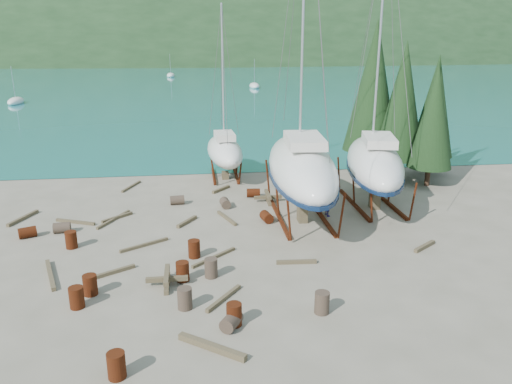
{
  "coord_description": "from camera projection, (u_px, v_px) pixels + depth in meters",
  "views": [
    {
      "loc": [
        -2.39,
        -22.52,
        10.33
      ],
      "look_at": [
        0.78,
        3.0,
        2.21
      ],
      "focal_mm": 35.0,
      "sensor_mm": 36.0,
      "label": 1
    }
  ],
  "objects": [
    {
      "name": "timber_12",
      "position": [
        112.0,
        272.0,
        22.53
      ],
      "size": [
        1.93,
        1.26,
        0.17
      ],
      "primitive_type": "cube",
      "rotation": [
        0.0,
        0.0,
        2.11
      ],
      "color": "brown",
      "rests_on": "ground"
    },
    {
      "name": "timber_2",
      "position": [
        23.0,
        218.0,
        29.16
      ],
      "size": [
        1.12,
        2.44,
        0.19
      ],
      "primitive_type": "cube",
      "rotation": [
        0.0,
        0.0,
        2.76
      ],
      "color": "brown",
      "rests_on": "ground"
    },
    {
      "name": "timber_15",
      "position": [
        114.0,
        219.0,
        29.01
      ],
      "size": [
        1.54,
        2.84,
        0.15
      ],
      "primitive_type": "cube",
      "rotation": [
        0.0,
        0.0,
        2.67
      ],
      "color": "brown",
      "rests_on": "ground"
    },
    {
      "name": "timber_11",
      "position": [
        144.0,
        245.0,
        25.47
      ],
      "size": [
        2.36,
        1.54,
        0.15
      ],
      "primitive_type": "cube",
      "rotation": [
        0.0,
        0.0,
        2.12
      ],
      "color": "brown",
      "rests_on": "ground"
    },
    {
      "name": "large_sailboat_near",
      "position": [
        301.0,
        167.0,
        28.56
      ],
      "size": [
        4.49,
        12.55,
        19.39
      ],
      "rotation": [
        0.0,
        0.0,
        -0.07
      ],
      "color": "white",
      "rests_on": "ground"
    },
    {
      "name": "drum_11",
      "position": [
        225.0,
        203.0,
        31.15
      ],
      "size": [
        0.69,
        0.95,
        0.58
      ],
      "primitive_type": "cylinder",
      "rotation": [
        1.57,
        0.0,
        3.27
      ],
      "color": "#2D2823",
      "rests_on": "ground"
    },
    {
      "name": "far_house_center",
      "position": [
        148.0,
        54.0,
        201.27
      ],
      "size": [
        6.6,
        5.6,
        5.6
      ],
      "color": "beige",
      "rests_on": "ground"
    },
    {
      "name": "drum_6",
      "position": [
        267.0,
        217.0,
        28.77
      ],
      "size": [
        0.75,
        0.98,
        0.58
      ],
      "primitive_type": "cylinder",
      "rotation": [
        1.57,
        0.0,
        0.21
      ],
      "color": "#59290F",
      "rests_on": "ground"
    },
    {
      "name": "moored_boat_left",
      "position": [
        16.0,
        101.0,
        77.84
      ],
      "size": [
        2.0,
        5.0,
        6.05
      ],
      "color": "white",
      "rests_on": "ground"
    },
    {
      "name": "ground",
      "position": [
        248.0,
        253.0,
        24.7
      ],
      "size": [
        600.0,
        600.0,
        0.0
      ],
      "primitive_type": "plane",
      "color": "#666151",
      "rests_on": "ground"
    },
    {
      "name": "far_house_left",
      "position": [
        45.0,
        54.0,
        196.57
      ],
      "size": [
        6.6,
        5.6,
        5.6
      ],
      "color": "beige",
      "rests_on": "ground"
    },
    {
      "name": "timber_10",
      "position": [
        227.0,
        218.0,
        29.19
      ],
      "size": [
        1.01,
        2.34,
        0.16
      ],
      "primitive_type": "cube",
      "rotation": [
        0.0,
        0.0,
        0.36
      ],
      "color": "brown",
      "rests_on": "ground"
    },
    {
      "name": "timber_pile_aft",
      "position": [
        268.0,
        197.0,
        32.22
      ],
      "size": [
        1.8,
        1.8,
        0.6
      ],
      "color": "brown",
      "rests_on": "ground"
    },
    {
      "name": "timber_pile_fore",
      "position": [
        167.0,
        279.0,
        21.44
      ],
      "size": [
        1.8,
        1.8,
        0.6
      ],
      "color": "brown",
      "rests_on": "ground"
    },
    {
      "name": "drum_4",
      "position": [
        253.0,
        193.0,
        33.16
      ],
      "size": [
        0.93,
        0.65,
        0.58
      ],
      "primitive_type": "cylinder",
      "rotation": [
        1.57,
        0.0,
        1.49
      ],
      "color": "#59290F",
      "rests_on": "ground"
    },
    {
      "name": "timber_0",
      "position": [
        131.0,
        186.0,
        35.31
      ],
      "size": [
        1.11,
        2.49,
        0.14
      ],
      "primitive_type": "cube",
      "rotation": [
        0.0,
        0.0,
        2.76
      ],
      "color": "brown",
      "rests_on": "ground"
    },
    {
      "name": "small_sailboat_shore",
      "position": [
        225.0,
        151.0,
        37.29
      ],
      "size": [
        3.01,
        7.95,
        12.45
      ],
      "rotation": [
        0.0,
        0.0,
        0.07
      ],
      "color": "white",
      "rests_on": "ground"
    },
    {
      "name": "timber_16",
      "position": [
        212.0,
        347.0,
        17.09
      ],
      "size": [
        2.32,
        1.8,
        0.23
      ],
      "primitive_type": "cube",
      "rotation": [
        0.0,
        0.0,
        0.93
      ],
      "color": "brown",
      "rests_on": "ground"
    },
    {
      "name": "bay_water",
      "position": [
        196.0,
        51.0,
        322.79
      ],
      "size": [
        700.0,
        700.0,
        0.0
      ],
      "primitive_type": "plane",
      "color": "#1A7882",
      "rests_on": "ground"
    },
    {
      "name": "cypress_far_right",
      "position": [
        435.0,
        107.0,
        37.26
      ],
      "size": [
        3.24,
        3.24,
        9.0
      ],
      "color": "black",
      "rests_on": "ground"
    },
    {
      "name": "timber_17",
      "position": [
        75.0,
        222.0,
        28.59
      ],
      "size": [
        2.38,
        1.13,
        0.16
      ],
      "primitive_type": "cube",
      "rotation": [
        0.0,
        0.0,
        1.17
      ],
      "color": "brown",
      "rests_on": "ground"
    },
    {
      "name": "far_house_right",
      "position": [
        270.0,
        53.0,
        207.14
      ],
      "size": [
        6.6,
        5.6,
        5.6
      ],
      "color": "beige",
      "rests_on": "ground"
    },
    {
      "name": "cypress_mid_right",
      "position": [
        434.0,
        117.0,
        34.33
      ],
      "size": [
        3.06,
        3.06,
        8.5
      ],
      "color": "black",
      "rests_on": "ground"
    },
    {
      "name": "drum_1",
      "position": [
        231.0,
        321.0,
        18.3
      ],
      "size": [
        0.95,
        1.05,
        0.58
      ],
      "primitive_type": "cylinder",
      "rotation": [
        1.57,
        0.0,
        2.6
      ],
      "color": "#2D2823",
      "rests_on": "ground"
    },
    {
      "name": "timber_8",
      "position": [
        187.0,
        222.0,
        28.58
      ],
      "size": [
        1.16,
        1.61,
        0.19
      ],
      "primitive_type": "cube",
      "rotation": [
        0.0,
        0.0,
        2.55
      ],
      "color": "brown",
      "rests_on": "ground"
    },
    {
      "name": "drum_3",
      "position": [
        116.0,
        365.0,
        15.62
      ],
      "size": [
        0.58,
        0.58,
        0.88
      ],
      "primitive_type": "cylinder",
      "color": "#59290F",
      "rests_on": "ground"
    },
    {
      "name": "drum_17",
      "position": [
        322.0,
        303.0,
        19.27
      ],
      "size": [
        0.58,
        0.58,
        0.88
      ],
      "primitive_type": "cylinder",
      "color": "#2D2823",
      "rests_on": "ground"
    },
    {
      "name": "drum_13",
      "position": [
        90.0,
        285.0,
        20.64
      ],
      "size": [
        0.58,
        0.58,
        0.88
      ],
      "primitive_type": "cylinder",
      "color": "#59290F",
      "rests_on": "ground"
    },
    {
      "name": "timber_4",
      "position": [
        117.0,
        217.0,
        29.28
      ],
      "size": [
        1.64,
        1.52,
        0.17
      ],
      "primitive_type": "cube",
      "rotation": [
        0.0,
        0.0,
        2.31
      ],
      "color": "brown",
      "rests_on": "ground"
    },
    {
      "name": "timber_6",
      "position": [
        221.0,
        189.0,
        34.57
      ],
      "size": [
        1.31,
        1.48,
        0.19
      ],
      "primitive_type": "cube",
      "rotation": [
        0.0,
        0.0,
        2.43
      ],
      "color": "brown",
      "rests_on": "ground"
    },
    {
      "name": "drum_10",
      "position": [
        183.0,
        271.0,
        21.82
      ],
      "size": [
        0.58,
        0.58,
        0.88
      ],
      "primitive_type": "cylinder",
      "color": "#59290F",
      "rests_on": "ground"
    },
    {
      "name": "cypress_back_left",
      "position": [
        374.0,
        86.0,
        37.24
      ],
      "size": [
        4.14,
        4.14,
        11.5
      ],
      "color": "black",
      "rests_on": "ground"
    },
    {
      "name": "far_hill",
      "position": [
        195.0,
        51.0,
        327.52
      ],
      "size": [
        800.0,
        360.0,
        110.0
      ],
      "primitive_type": "ellipsoid",
      "color": "#1B3319",
      "rests_on": "ground"
    },
    {
      "name": "drum_15",
      "position": [
        62.0,
        228.0,
        27.18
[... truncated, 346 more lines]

